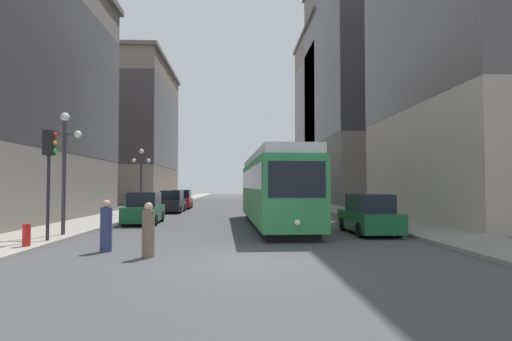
% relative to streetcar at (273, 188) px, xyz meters
% --- Properties ---
extents(ground_plane, '(200.00, 200.00, 0.00)m').
position_rel_streetcar_xyz_m(ground_plane, '(-1.68, -11.24, -2.10)').
color(ground_plane, '#424244').
extents(sidewalk_left, '(3.37, 120.00, 0.15)m').
position_rel_streetcar_xyz_m(sidewalk_left, '(-10.38, 28.76, -2.03)').
color(sidewalk_left, gray).
rests_on(sidewalk_left, ground).
extents(sidewalk_right, '(3.37, 120.00, 0.15)m').
position_rel_streetcar_xyz_m(sidewalk_right, '(7.02, 28.76, -2.03)').
color(sidewalk_right, gray).
rests_on(sidewalk_right, ground).
extents(streetcar, '(3.16, 14.89, 3.89)m').
position_rel_streetcar_xyz_m(streetcar, '(0.00, 0.00, 0.00)').
color(streetcar, black).
rests_on(streetcar, ground).
extents(transit_bus, '(2.72, 12.43, 3.45)m').
position_rel_streetcar_xyz_m(transit_bus, '(3.63, 19.73, -0.15)').
color(transit_bus, black).
rests_on(transit_bus, ground).
extents(parked_car_left_near, '(1.91, 4.45, 1.82)m').
position_rel_streetcar_xyz_m(parked_car_left_near, '(-7.40, 11.74, -1.26)').
color(parked_car_left_near, black).
rests_on(parked_car_left_near, ground).
extents(parked_car_left_mid, '(2.03, 4.52, 1.82)m').
position_rel_streetcar_xyz_m(parked_car_left_mid, '(-7.40, 1.49, -1.26)').
color(parked_car_left_mid, black).
rests_on(parked_car_left_mid, ground).
extents(parked_car_right_far, '(1.91, 4.46, 1.82)m').
position_rel_streetcar_xyz_m(parked_car_right_far, '(4.03, -4.18, -1.26)').
color(parked_car_right_far, black).
rests_on(parked_car_right_far, ground).
extents(parked_car_left_far, '(2.02, 4.45, 1.82)m').
position_rel_streetcar_xyz_m(parked_car_left_far, '(-7.40, 17.81, -1.26)').
color(parked_car_left_far, black).
rests_on(parked_car_left_far, ground).
extents(pedestrian_crossing_near, '(0.39, 0.39, 1.72)m').
position_rel_streetcar_xyz_m(pedestrian_crossing_near, '(-6.37, -8.81, -1.30)').
color(pedestrian_crossing_near, navy).
rests_on(pedestrian_crossing_near, ground).
extents(pedestrian_crossing_far, '(0.38, 0.38, 1.69)m').
position_rel_streetcar_xyz_m(pedestrian_crossing_far, '(-4.71, -10.02, -1.32)').
color(pedestrian_crossing_far, '#6B5B4C').
rests_on(pedestrian_crossing_far, ground).
extents(traffic_light_near_left, '(0.47, 0.36, 4.15)m').
position_rel_streetcar_xyz_m(traffic_light_near_left, '(-9.08, -7.00, 1.25)').
color(traffic_light_near_left, '#232328').
rests_on(traffic_light_near_left, sidewalk_left).
extents(lamp_post_left_near, '(1.41, 0.36, 5.15)m').
position_rel_streetcar_xyz_m(lamp_post_left_near, '(-9.30, -5.11, 1.46)').
color(lamp_post_left_near, '#333338').
rests_on(lamp_post_left_near, sidewalk_left).
extents(lamp_post_left_far, '(1.41, 0.36, 4.85)m').
position_rel_streetcar_xyz_m(lamp_post_left_far, '(-9.30, 8.92, 1.28)').
color(lamp_post_left_far, '#333338').
rests_on(lamp_post_left_far, sidewalk_left).
extents(fire_hydrant, '(0.26, 0.26, 0.75)m').
position_rel_streetcar_xyz_m(fire_hydrant, '(-9.13, -8.48, -1.58)').
color(fire_hydrant, red).
rests_on(fire_hydrant, sidewalk_left).
extents(building_left_corner, '(14.72, 20.83, 19.81)m').
position_rel_streetcar_xyz_m(building_left_corner, '(-19.12, 37.50, 8.08)').
color(building_left_corner, slate).
rests_on(building_left_corner, ground).
extents(building_right_midblock, '(13.59, 23.56, 32.21)m').
position_rel_streetcar_xyz_m(building_right_midblock, '(15.19, 30.83, 14.51)').
color(building_right_midblock, slate).
rests_on(building_right_midblock, ground).
extents(building_right_far, '(14.10, 20.22, 27.20)m').
position_rel_streetcar_xyz_m(building_right_far, '(15.45, 43.62, 11.91)').
color(building_right_far, slate).
rests_on(building_right_far, ground).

